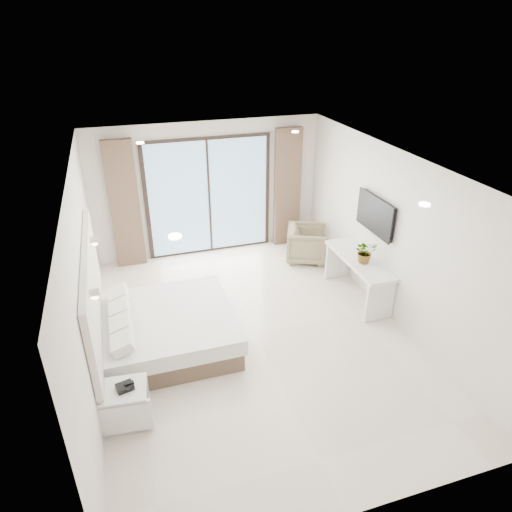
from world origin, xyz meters
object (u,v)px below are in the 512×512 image
object	(u,v)px
armchair	(307,242)
bed	(166,330)
console_desk	(359,269)
nightstand	(124,405)

from	to	relation	value
armchair	bed	bearing A→B (deg)	146.06
bed	armchair	xyz separation A→B (m)	(3.09, 1.94, 0.10)
console_desk	armchair	xyz separation A→B (m)	(-0.28, 1.58, -0.18)
nightstand	armchair	xyz separation A→B (m)	(3.78, 3.27, 0.12)
console_desk	armchair	distance (m)	1.61
bed	console_desk	world-z (taller)	console_desk
bed	console_desk	bearing A→B (deg)	6.16
bed	armchair	bearing A→B (deg)	32.08
console_desk	armchair	size ratio (longest dim) A/B	2.11
bed	nightstand	world-z (taller)	bed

